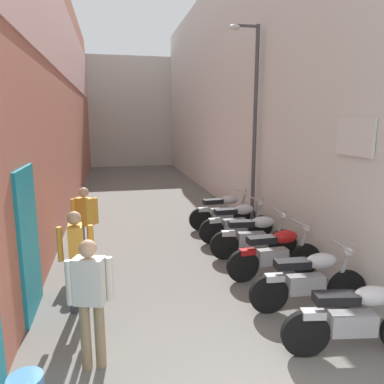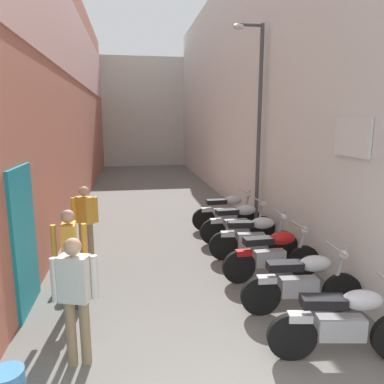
{
  "view_description": "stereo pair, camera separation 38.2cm",
  "coord_description": "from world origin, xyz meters",
  "px_view_note": "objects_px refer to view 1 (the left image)",
  "views": [
    {
      "loc": [
        -1.27,
        -2.11,
        2.86
      ],
      "look_at": [
        0.38,
        5.33,
        1.36
      ],
      "focal_mm": 34.19,
      "sensor_mm": 36.0,
      "label": 1
    },
    {
      "loc": [
        -0.89,
        -2.18,
        2.86
      ],
      "look_at": [
        0.38,
        5.33,
        1.36
      ],
      "focal_mm": 34.19,
      "sensor_mm": 36.0,
      "label": 2
    }
  ],
  "objects_px": {
    "motorcycle_sixth": "(223,210)",
    "pedestrian_further_down": "(85,220)",
    "motorcycle_nearest": "(358,317)",
    "motorcycle_second": "(309,279)",
    "motorcycle_fourth": "(254,235)",
    "motorcycle_third": "(276,252)",
    "motorcycle_fifth": "(237,221)",
    "street_lamp": "(252,115)",
    "pedestrian_by_doorway": "(90,295)",
    "pedestrian_mid_alley": "(76,254)"
  },
  "relations": [
    {
      "from": "motorcycle_sixth",
      "to": "pedestrian_by_doorway",
      "type": "relative_size",
      "value": 1.18
    },
    {
      "from": "motorcycle_fifth",
      "to": "pedestrian_mid_alley",
      "type": "height_order",
      "value": "pedestrian_mid_alley"
    },
    {
      "from": "motorcycle_second",
      "to": "motorcycle_sixth",
      "type": "height_order",
      "value": "same"
    },
    {
      "from": "motorcycle_fourth",
      "to": "street_lamp",
      "type": "distance_m",
      "value": 3.34
    },
    {
      "from": "street_lamp",
      "to": "motorcycle_fifth",
      "type": "bearing_deg",
      "value": -124.64
    },
    {
      "from": "motorcycle_fifth",
      "to": "pedestrian_by_doorway",
      "type": "bearing_deg",
      "value": -128.47
    },
    {
      "from": "motorcycle_third",
      "to": "motorcycle_fifth",
      "type": "height_order",
      "value": "same"
    },
    {
      "from": "motorcycle_fourth",
      "to": "pedestrian_by_doorway",
      "type": "height_order",
      "value": "pedestrian_by_doorway"
    },
    {
      "from": "motorcycle_fifth",
      "to": "pedestrian_further_down",
      "type": "height_order",
      "value": "pedestrian_further_down"
    },
    {
      "from": "motorcycle_fifth",
      "to": "street_lamp",
      "type": "distance_m",
      "value": 2.78
    },
    {
      "from": "pedestrian_mid_alley",
      "to": "pedestrian_further_down",
      "type": "bearing_deg",
      "value": 89.95
    },
    {
      "from": "pedestrian_by_doorway",
      "to": "motorcycle_third",
      "type": "bearing_deg",
      "value": 30.42
    },
    {
      "from": "motorcycle_nearest",
      "to": "pedestrian_mid_alley",
      "type": "height_order",
      "value": "pedestrian_mid_alley"
    },
    {
      "from": "motorcycle_fourth",
      "to": "motorcycle_fifth",
      "type": "bearing_deg",
      "value": 90.0
    },
    {
      "from": "pedestrian_by_doorway",
      "to": "pedestrian_mid_alley",
      "type": "bearing_deg",
      "value": 101.03
    },
    {
      "from": "motorcycle_second",
      "to": "motorcycle_nearest",
      "type": "bearing_deg",
      "value": -90.01
    },
    {
      "from": "motorcycle_sixth",
      "to": "motorcycle_fourth",
      "type": "bearing_deg",
      "value": -90.0
    },
    {
      "from": "motorcycle_fourth",
      "to": "motorcycle_sixth",
      "type": "relative_size",
      "value": 1.0
    },
    {
      "from": "pedestrian_by_doorway",
      "to": "motorcycle_fourth",
      "type": "bearing_deg",
      "value": 42.31
    },
    {
      "from": "motorcycle_second",
      "to": "motorcycle_fourth",
      "type": "bearing_deg",
      "value": 90.0
    },
    {
      "from": "motorcycle_sixth",
      "to": "pedestrian_mid_alley",
      "type": "bearing_deg",
      "value": -132.78
    },
    {
      "from": "motorcycle_second",
      "to": "pedestrian_by_doorway",
      "type": "xyz_separation_m",
      "value": [
        -3.14,
        -0.67,
        0.42
      ]
    },
    {
      "from": "pedestrian_by_doorway",
      "to": "street_lamp",
      "type": "relative_size",
      "value": 0.3
    },
    {
      "from": "motorcycle_sixth",
      "to": "pedestrian_further_down",
      "type": "relative_size",
      "value": 1.18
    },
    {
      "from": "motorcycle_sixth",
      "to": "pedestrian_further_down",
      "type": "bearing_deg",
      "value": -152.95
    },
    {
      "from": "motorcycle_nearest",
      "to": "motorcycle_second",
      "type": "distance_m",
      "value": 1.12
    },
    {
      "from": "motorcycle_nearest",
      "to": "motorcycle_third",
      "type": "xyz_separation_m",
      "value": [
        0.0,
        2.29,
        0.0
      ]
    },
    {
      "from": "motorcycle_third",
      "to": "motorcycle_fourth",
      "type": "relative_size",
      "value": 1.0
    },
    {
      "from": "motorcycle_fifth",
      "to": "pedestrian_further_down",
      "type": "xyz_separation_m",
      "value": [
        -3.41,
        -0.65,
        0.42
      ]
    },
    {
      "from": "motorcycle_second",
      "to": "pedestrian_mid_alley",
      "type": "height_order",
      "value": "pedestrian_mid_alley"
    },
    {
      "from": "motorcycle_second",
      "to": "motorcycle_fifth",
      "type": "bearing_deg",
      "value": 90.0
    },
    {
      "from": "motorcycle_third",
      "to": "pedestrian_by_doorway",
      "type": "height_order",
      "value": "pedestrian_by_doorway"
    },
    {
      "from": "motorcycle_fourth",
      "to": "pedestrian_mid_alley",
      "type": "bearing_deg",
      "value": -156.3
    },
    {
      "from": "motorcycle_third",
      "to": "motorcycle_fourth",
      "type": "xyz_separation_m",
      "value": [
        -0.0,
        1.02,
        0.0
      ]
    },
    {
      "from": "pedestrian_mid_alley",
      "to": "motorcycle_nearest",
      "type": "bearing_deg",
      "value": -28.0
    },
    {
      "from": "motorcycle_sixth",
      "to": "motorcycle_nearest",
      "type": "bearing_deg",
      "value": -90.0
    },
    {
      "from": "motorcycle_nearest",
      "to": "motorcycle_fourth",
      "type": "relative_size",
      "value": 0.99
    },
    {
      "from": "motorcycle_fifth",
      "to": "pedestrian_further_down",
      "type": "distance_m",
      "value": 3.49
    },
    {
      "from": "motorcycle_fourth",
      "to": "motorcycle_sixth",
      "type": "height_order",
      "value": "same"
    },
    {
      "from": "motorcycle_fifth",
      "to": "street_lamp",
      "type": "relative_size",
      "value": 0.36
    },
    {
      "from": "motorcycle_nearest",
      "to": "motorcycle_second",
      "type": "height_order",
      "value": "same"
    },
    {
      "from": "pedestrian_mid_alley",
      "to": "pedestrian_further_down",
      "type": "xyz_separation_m",
      "value": [
        0.0,
        1.94,
        0.0
      ]
    },
    {
      "from": "motorcycle_fourth",
      "to": "pedestrian_further_down",
      "type": "bearing_deg",
      "value": 172.52
    },
    {
      "from": "pedestrian_by_doorway",
      "to": "pedestrian_further_down",
      "type": "xyz_separation_m",
      "value": [
        -0.26,
        3.31,
        0.0
      ]
    },
    {
      "from": "motorcycle_fourth",
      "to": "pedestrian_by_doorway",
      "type": "distance_m",
      "value": 4.27
    },
    {
      "from": "motorcycle_third",
      "to": "motorcycle_fifth",
      "type": "distance_m",
      "value": 2.11
    },
    {
      "from": "motorcycle_fifth",
      "to": "pedestrian_mid_alley",
      "type": "xyz_separation_m",
      "value": [
        -3.41,
        -2.59,
        0.42
      ]
    },
    {
      "from": "motorcycle_sixth",
      "to": "pedestrian_mid_alley",
      "type": "xyz_separation_m",
      "value": [
        -3.41,
        -3.69,
        0.42
      ]
    },
    {
      "from": "pedestrian_by_doorway",
      "to": "motorcycle_nearest",
      "type": "bearing_deg",
      "value": -8.11
    },
    {
      "from": "motorcycle_nearest",
      "to": "motorcycle_third",
      "type": "relative_size",
      "value": 0.99
    }
  ]
}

